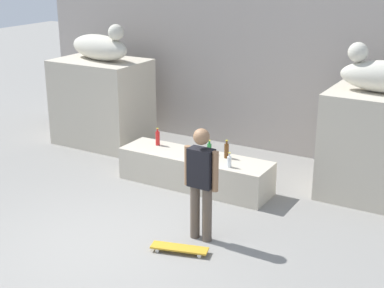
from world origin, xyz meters
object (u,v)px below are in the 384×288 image
(statue_reclining_left, at_px, (100,46))
(skater, at_px, (201,180))
(bottle_clear, at_px, (229,161))
(bottle_green, at_px, (209,148))
(bottle_red, at_px, (158,138))
(skateboard, at_px, (179,248))
(bottle_brown, at_px, (227,150))

(statue_reclining_left, xyz_separation_m, skater, (3.93, -2.76, -1.17))
(bottle_clear, bearing_deg, bottle_green, 145.99)
(skater, height_order, bottle_green, skater)
(statue_reclining_left, height_order, bottle_red, statue_reclining_left)
(skateboard, relative_size, bottle_clear, 3.25)
(statue_reclining_left, xyz_separation_m, bottle_red, (2.03, -0.99, -1.37))
(bottle_green, bearing_deg, bottle_clear, -34.01)
(skater, xyz_separation_m, skateboard, (-0.06, -0.50, -0.86))
(skater, distance_m, bottle_brown, 1.88)
(statue_reclining_left, bearing_deg, skateboard, -27.84)
(skater, xyz_separation_m, bottle_red, (-1.90, 1.77, -0.20))
(skateboard, relative_size, bottle_green, 3.26)
(bottle_red, bearing_deg, statue_reclining_left, 154.12)
(statue_reclining_left, distance_m, bottle_red, 2.64)
(skateboard, relative_size, bottle_brown, 2.57)
(skateboard, distance_m, bottle_clear, 2.03)
(skater, distance_m, bottle_clear, 1.47)
(skateboard, bearing_deg, bottle_red, -66.60)
(statue_reclining_left, xyz_separation_m, skateboard, (3.87, -3.25, -2.03))
(skater, relative_size, bottle_red, 5.14)
(bottle_brown, bearing_deg, bottle_red, -178.92)
(skateboard, xyz_separation_m, bottle_brown, (-0.45, 2.29, 0.65))
(statue_reclining_left, distance_m, skateboard, 5.45)
(skateboard, bearing_deg, statue_reclining_left, -55.71)
(skateboard, bearing_deg, bottle_clear, -99.56)
(statue_reclining_left, bearing_deg, skater, -22.84)
(skater, distance_m, bottle_red, 2.61)
(statue_reclining_left, distance_m, bottle_green, 3.51)
(skateboard, height_order, bottle_red, bottle_red)
(statue_reclining_left, distance_m, skater, 4.94)
(skater, relative_size, bottle_brown, 5.20)
(statue_reclining_left, bearing_deg, bottle_green, -4.66)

